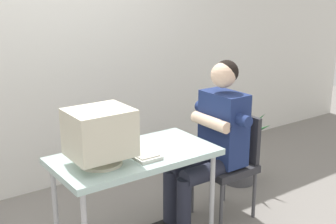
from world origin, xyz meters
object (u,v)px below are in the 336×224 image
office_chair (230,159)px  person_seated (212,138)px  desk (135,162)px  potted_plant (240,154)px  desk_mug (127,138)px  keyboard (137,151)px  crt_monitor (100,133)px

office_chair → person_seated: 0.29m
desk → potted_plant: desk is taller
potted_plant → desk_mug: desk_mug is taller
keyboard → person_seated: (0.70, 0.01, -0.05)m
desk → desk_mug: size_ratio=10.95×
person_seated → crt_monitor: bearing=-177.6°
crt_monitor → person_seated: size_ratio=0.31×
person_seated → desk_mug: (-0.66, 0.19, 0.09)m
keyboard → office_chair: size_ratio=0.49×
office_chair → desk_mug: office_chair is taller
office_chair → person_seated: bearing=-180.0°
crt_monitor → office_chair: (1.18, 0.04, -0.47)m
desk → crt_monitor: (-0.28, -0.04, 0.27)m
potted_plant → person_seated: bearing=-151.4°
desk → office_chair: (0.91, 0.00, -0.19)m
keyboard → potted_plant: (1.41, 0.39, -0.47)m
potted_plant → office_chair: bearing=-142.9°
potted_plant → desk_mug: (-1.37, -0.20, 0.50)m
office_chair → potted_plant: 0.67m
crt_monitor → keyboard: bearing=7.0°
desk_mug → potted_plant: bearing=8.4°
keyboard → office_chair: bearing=0.4°
crt_monitor → office_chair: crt_monitor is taller
keyboard → person_seated: 0.70m
desk → person_seated: (0.71, 0.00, 0.03)m
potted_plant → desk_mug: 1.47m
desk_mug → person_seated: bearing=-15.6°
desk_mug → keyboard: bearing=-101.1°
crt_monitor → potted_plant: size_ratio=0.55×
office_chair → keyboard: bearing=-179.6°
crt_monitor → person_seated: 1.02m
crt_monitor → desk_mug: crt_monitor is taller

